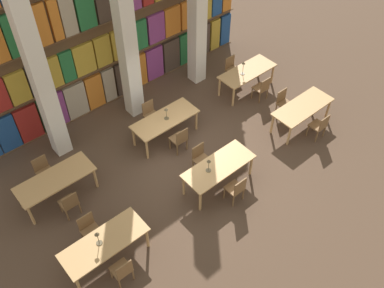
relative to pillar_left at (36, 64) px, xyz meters
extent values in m
plane|color=#4C3828|center=(2.59, -2.68, -3.00)|extent=(40.00, 40.00, 0.00)
cube|color=brown|center=(2.59, 1.02, -0.25)|extent=(10.10, 0.06, 5.50)
cube|color=brown|center=(2.59, 1.02, -2.98)|extent=(10.10, 0.35, 0.03)
cube|color=navy|center=(-1.08, 0.98, -2.38)|extent=(0.58, 0.20, 1.18)
cube|color=maroon|center=(-0.44, 0.98, -2.38)|extent=(0.66, 0.20, 1.18)
cube|color=#236B38|center=(0.17, 0.98, -2.38)|extent=(0.43, 0.20, 1.18)
cube|color=#84387A|center=(0.60, 0.98, -2.38)|extent=(0.29, 0.20, 1.18)
cube|color=tan|center=(1.12, 0.98, -2.38)|extent=(0.68, 0.20, 1.18)
cube|color=orange|center=(1.78, 0.98, -2.38)|extent=(0.56, 0.20, 1.18)
cube|color=tan|center=(2.30, 0.98, -2.38)|extent=(0.41, 0.20, 1.18)
cube|color=#47382D|center=(2.87, 0.98, -2.38)|extent=(0.58, 0.20, 1.18)
cube|color=orange|center=(3.47, 0.98, -2.38)|extent=(0.54, 0.20, 1.18)
cube|color=#84387A|center=(4.11, 0.98, -2.38)|extent=(0.66, 0.20, 1.18)
cube|color=#47382D|center=(4.83, 0.98, -2.38)|extent=(0.66, 0.20, 1.18)
cube|color=#236B38|center=(5.40, 0.98, -2.38)|extent=(0.38, 0.20, 1.18)
cube|color=#B7932D|center=(5.83, 0.98, -2.38)|extent=(0.43, 0.20, 1.18)
cube|color=#47382D|center=(6.34, 0.98, -2.38)|extent=(0.48, 0.20, 1.18)
cube|color=#B7932D|center=(6.86, 0.98, -2.38)|extent=(0.42, 0.20, 1.18)
cube|color=navy|center=(7.37, 0.98, -2.38)|extent=(0.44, 0.20, 1.18)
cube|color=brown|center=(2.59, 1.02, -1.61)|extent=(10.10, 0.35, 0.03)
cube|color=#B7932D|center=(-0.37, 0.98, -1.11)|extent=(0.55, 0.20, 0.97)
cube|color=navy|center=(0.23, 0.98, -1.11)|extent=(0.53, 0.20, 0.97)
cube|color=#B7932D|center=(0.71, 0.98, -1.11)|extent=(0.37, 0.20, 0.97)
cube|color=#236B38|center=(1.11, 0.98, -1.11)|extent=(0.38, 0.20, 0.97)
cube|color=#B7932D|center=(1.66, 0.98, -1.11)|extent=(0.65, 0.20, 0.97)
cube|color=#B7932D|center=(2.29, 0.98, -1.11)|extent=(0.52, 0.20, 0.97)
cube|color=#B7932D|center=(2.94, 0.98, -1.11)|extent=(0.66, 0.20, 0.97)
cube|color=#236B38|center=(3.61, 0.98, -1.11)|extent=(0.55, 0.20, 0.97)
cube|color=#84387A|center=(4.27, 0.98, -1.11)|extent=(0.63, 0.20, 0.97)
cube|color=orange|center=(4.92, 0.98, -1.11)|extent=(0.61, 0.20, 0.97)
cube|color=orange|center=(5.60, 0.98, -1.11)|extent=(0.59, 0.20, 0.97)
cube|color=#B7932D|center=(6.28, 0.98, -1.11)|extent=(0.66, 0.20, 0.97)
cube|color=navy|center=(6.88, 0.98, -1.11)|extent=(0.44, 0.20, 0.97)
cube|color=brown|center=(2.59, 1.02, -0.23)|extent=(10.10, 0.35, 0.03)
cube|color=#236B38|center=(0.10, 0.98, 0.36)|extent=(0.69, 0.20, 1.16)
cube|color=orange|center=(0.69, 0.98, 0.36)|extent=(0.42, 0.20, 1.16)
cube|color=orange|center=(1.11, 0.98, 0.36)|extent=(0.26, 0.20, 1.16)
cube|color=tan|center=(1.47, 0.98, 0.36)|extent=(0.40, 0.20, 1.16)
cube|color=#236B38|center=(2.00, 0.98, 0.36)|extent=(0.53, 0.20, 1.16)
cube|color=#47382D|center=(2.53, 0.98, 0.36)|extent=(0.41, 0.20, 1.16)
cube|color=silver|center=(0.00, 0.00, 0.00)|extent=(0.44, 0.44, 6.00)
cube|color=silver|center=(2.59, 0.00, 0.00)|extent=(0.44, 0.44, 6.00)
cube|color=tan|center=(-0.90, -3.88, -2.26)|extent=(1.99, 0.81, 0.04)
cylinder|color=tan|center=(-1.82, -4.21, -2.64)|extent=(0.07, 0.07, 0.72)
cylinder|color=tan|center=(0.01, -4.21, -2.64)|extent=(0.07, 0.07, 0.72)
cylinder|color=tan|center=(-1.82, -3.56, -2.64)|extent=(0.07, 0.07, 0.72)
cylinder|color=tan|center=(0.01, -3.56, -2.64)|extent=(0.07, 0.07, 0.72)
cylinder|color=brown|center=(-1.10, -4.34, -2.79)|extent=(0.04, 0.04, 0.41)
cylinder|color=brown|center=(-0.74, -4.34, -2.79)|extent=(0.04, 0.04, 0.41)
cylinder|color=brown|center=(-1.10, -4.68, -2.79)|extent=(0.04, 0.04, 0.41)
cylinder|color=brown|center=(-0.74, -4.68, -2.79)|extent=(0.04, 0.04, 0.41)
cube|color=brown|center=(-0.92, -4.51, -2.57)|extent=(0.42, 0.40, 0.04)
cube|color=brown|center=(-0.92, -4.70, -2.34)|extent=(0.40, 0.03, 0.42)
cylinder|color=brown|center=(-0.74, -3.43, -2.79)|extent=(0.04, 0.04, 0.41)
cylinder|color=brown|center=(-1.10, -3.43, -2.79)|extent=(0.04, 0.04, 0.41)
cylinder|color=brown|center=(-0.74, -3.09, -2.79)|extent=(0.04, 0.04, 0.41)
cylinder|color=brown|center=(-1.10, -3.09, -2.79)|extent=(0.04, 0.04, 0.41)
cube|color=brown|center=(-0.92, -3.26, -2.57)|extent=(0.42, 0.40, 0.04)
cube|color=brown|center=(-0.92, -3.07, -2.34)|extent=(0.40, 0.03, 0.42)
cylinder|color=brown|center=(-1.00, -3.84, -2.24)|extent=(0.14, 0.14, 0.01)
cylinder|color=brown|center=(-1.00, -3.84, -2.06)|extent=(0.02, 0.02, 0.34)
cone|color=brown|center=(-1.00, -3.84, -1.85)|extent=(0.11, 0.11, 0.07)
cube|color=tan|center=(2.57, -3.89, -2.26)|extent=(1.99, 0.81, 0.04)
cylinder|color=tan|center=(1.66, -4.22, -2.64)|extent=(0.07, 0.07, 0.72)
cylinder|color=tan|center=(3.49, -4.22, -2.64)|extent=(0.07, 0.07, 0.72)
cylinder|color=tan|center=(1.66, -3.56, -2.64)|extent=(0.07, 0.07, 0.72)
cylinder|color=tan|center=(3.49, -3.56, -2.64)|extent=(0.07, 0.07, 0.72)
cylinder|color=brown|center=(2.38, -4.35, -2.79)|extent=(0.04, 0.04, 0.41)
cylinder|color=brown|center=(2.74, -4.35, -2.79)|extent=(0.04, 0.04, 0.41)
cylinder|color=brown|center=(2.38, -4.69, -2.79)|extent=(0.04, 0.04, 0.41)
cylinder|color=brown|center=(2.74, -4.69, -2.79)|extent=(0.04, 0.04, 0.41)
cube|color=brown|center=(2.56, -4.52, -2.57)|extent=(0.42, 0.40, 0.04)
cube|color=brown|center=(2.56, -4.70, -2.34)|extent=(0.40, 0.03, 0.42)
cylinder|color=brown|center=(2.74, -3.43, -2.79)|extent=(0.04, 0.04, 0.41)
cylinder|color=brown|center=(2.38, -3.43, -2.79)|extent=(0.04, 0.04, 0.41)
cylinder|color=brown|center=(2.74, -3.09, -2.79)|extent=(0.04, 0.04, 0.41)
cylinder|color=brown|center=(2.38, -3.09, -2.79)|extent=(0.04, 0.04, 0.41)
cube|color=brown|center=(2.56, -3.26, -2.57)|extent=(0.42, 0.40, 0.04)
cube|color=brown|center=(2.56, -3.08, -2.34)|extent=(0.40, 0.03, 0.42)
cylinder|color=brown|center=(2.25, -3.85, -2.24)|extent=(0.14, 0.14, 0.01)
cylinder|color=brown|center=(2.25, -3.85, -2.06)|extent=(0.02, 0.02, 0.33)
cone|color=brown|center=(2.25, -3.85, -1.86)|extent=(0.11, 0.11, 0.07)
cube|color=tan|center=(6.07, -3.81, -2.26)|extent=(1.99, 0.81, 0.04)
cylinder|color=tan|center=(5.15, -4.13, -2.64)|extent=(0.07, 0.07, 0.72)
cylinder|color=tan|center=(6.98, -4.13, -2.64)|extent=(0.07, 0.07, 0.72)
cylinder|color=tan|center=(5.15, -3.48, -2.64)|extent=(0.07, 0.07, 0.72)
cylinder|color=tan|center=(6.98, -3.48, -2.64)|extent=(0.07, 0.07, 0.72)
cylinder|color=brown|center=(5.87, -4.26, -2.79)|extent=(0.04, 0.04, 0.41)
cylinder|color=brown|center=(6.23, -4.26, -2.79)|extent=(0.04, 0.04, 0.41)
cylinder|color=brown|center=(5.87, -4.60, -2.79)|extent=(0.04, 0.04, 0.41)
cylinder|color=brown|center=(6.23, -4.60, -2.79)|extent=(0.04, 0.04, 0.41)
cube|color=brown|center=(6.05, -4.43, -2.57)|extent=(0.42, 0.40, 0.04)
cube|color=brown|center=(6.05, -4.62, -2.34)|extent=(0.40, 0.03, 0.42)
cylinder|color=brown|center=(6.23, -3.35, -2.79)|extent=(0.04, 0.04, 0.41)
cylinder|color=brown|center=(5.87, -3.35, -2.79)|extent=(0.04, 0.04, 0.41)
cylinder|color=brown|center=(6.23, -3.01, -2.79)|extent=(0.04, 0.04, 0.41)
cylinder|color=brown|center=(5.87, -3.01, -2.79)|extent=(0.04, 0.04, 0.41)
cube|color=brown|center=(6.05, -3.18, -2.57)|extent=(0.42, 0.40, 0.04)
cube|color=brown|center=(6.05, -3.00, -2.34)|extent=(0.40, 0.03, 0.42)
cube|color=tan|center=(-0.87, -1.53, -2.26)|extent=(1.99, 0.81, 0.04)
cylinder|color=tan|center=(-1.79, -1.85, -2.64)|extent=(0.07, 0.07, 0.72)
cylinder|color=tan|center=(0.04, -1.85, -2.64)|extent=(0.07, 0.07, 0.72)
cylinder|color=tan|center=(-1.79, -1.20, -2.64)|extent=(0.07, 0.07, 0.72)
cylinder|color=tan|center=(0.04, -1.20, -2.64)|extent=(0.07, 0.07, 0.72)
cylinder|color=brown|center=(-1.09, -1.98, -2.79)|extent=(0.04, 0.04, 0.41)
cylinder|color=brown|center=(-0.73, -1.98, -2.79)|extent=(0.04, 0.04, 0.41)
cylinder|color=brown|center=(-1.09, -2.32, -2.79)|extent=(0.04, 0.04, 0.41)
cylinder|color=brown|center=(-0.73, -2.32, -2.79)|extent=(0.04, 0.04, 0.41)
cube|color=brown|center=(-0.91, -2.15, -2.57)|extent=(0.42, 0.40, 0.04)
cube|color=brown|center=(-0.91, -2.34, -2.34)|extent=(0.40, 0.03, 0.42)
cylinder|color=brown|center=(-0.73, -1.07, -2.79)|extent=(0.04, 0.04, 0.41)
cylinder|color=brown|center=(-1.09, -1.07, -2.79)|extent=(0.04, 0.04, 0.41)
cylinder|color=brown|center=(-0.73, -0.73, -2.79)|extent=(0.04, 0.04, 0.41)
cylinder|color=brown|center=(-1.09, -0.73, -2.79)|extent=(0.04, 0.04, 0.41)
cube|color=brown|center=(-0.91, -0.90, -2.57)|extent=(0.42, 0.40, 0.04)
cube|color=brown|center=(-0.91, -0.72, -2.34)|extent=(0.40, 0.03, 0.42)
cube|color=tan|center=(2.61, -1.57, -2.26)|extent=(1.99, 0.81, 0.04)
cylinder|color=tan|center=(1.70, -1.90, -2.64)|extent=(0.07, 0.07, 0.72)
cylinder|color=tan|center=(3.53, -1.90, -2.64)|extent=(0.07, 0.07, 0.72)
cylinder|color=tan|center=(1.70, -1.25, -2.64)|extent=(0.07, 0.07, 0.72)
cylinder|color=tan|center=(3.53, -1.25, -2.64)|extent=(0.07, 0.07, 0.72)
cylinder|color=brown|center=(2.41, -2.03, -2.79)|extent=(0.04, 0.04, 0.41)
cylinder|color=brown|center=(2.77, -2.03, -2.79)|extent=(0.04, 0.04, 0.41)
cylinder|color=brown|center=(2.41, -2.37, -2.79)|extent=(0.04, 0.04, 0.41)
cylinder|color=brown|center=(2.77, -2.37, -2.79)|extent=(0.04, 0.04, 0.41)
cube|color=brown|center=(2.59, -2.20, -2.57)|extent=(0.42, 0.40, 0.04)
cube|color=brown|center=(2.59, -2.38, -2.34)|extent=(0.40, 0.03, 0.42)
cylinder|color=brown|center=(2.77, -1.12, -2.79)|extent=(0.04, 0.04, 0.41)
cylinder|color=brown|center=(2.41, -1.12, -2.79)|extent=(0.04, 0.04, 0.41)
cylinder|color=brown|center=(2.77, -0.78, -2.79)|extent=(0.04, 0.04, 0.41)
cylinder|color=brown|center=(2.41, -0.78, -2.79)|extent=(0.04, 0.04, 0.41)
cube|color=brown|center=(2.59, -0.95, -2.57)|extent=(0.42, 0.40, 0.04)
cube|color=brown|center=(2.59, -0.76, -2.34)|extent=(0.40, 0.03, 0.42)
cylinder|color=brown|center=(2.65, -1.61, -2.24)|extent=(0.14, 0.14, 0.01)
cylinder|color=brown|center=(2.65, -1.61, -2.07)|extent=(0.02, 0.02, 0.32)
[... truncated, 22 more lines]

